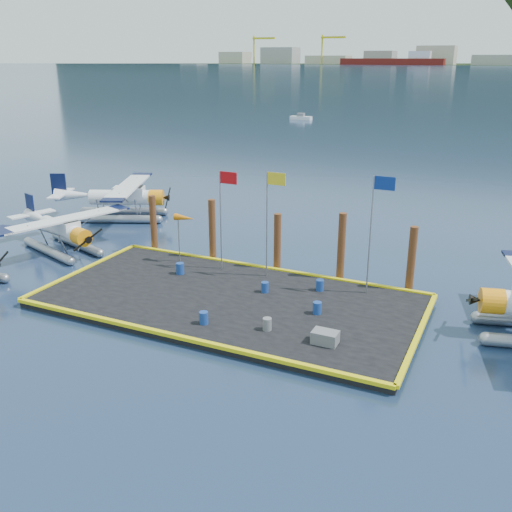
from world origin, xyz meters
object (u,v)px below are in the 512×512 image
(drum_0, at_px, (180,268))
(drum_4, at_px, (320,285))
(drum_5, at_px, (265,287))
(windsock, at_px, (185,219))
(seaplane_c, at_px, (124,200))
(drum_3, at_px, (204,318))
(piling_2, at_px, (277,244))
(crate, at_px, (325,337))
(flagpole_blue, at_px, (375,218))
(piling_0, at_px, (154,225))
(drum_2, at_px, (317,308))
(piling_3, at_px, (341,249))
(piling_4, at_px, (411,262))
(seaplane_b, at_px, (64,232))
(piling_1, at_px, (212,232))
(flagpole_red, at_px, (223,205))
(drum_1, at_px, (267,324))
(flagpole_yellow, at_px, (270,209))

(drum_0, xyz_separation_m, drum_4, (8.37, 1.10, -0.03))
(drum_5, xyz_separation_m, windsock, (-6.45, 2.28, 2.54))
(seaplane_c, bearing_deg, drum_3, 24.02)
(piling_2, bearing_deg, seaplane_c, 159.06)
(crate, height_order, flagpole_blue, flagpole_blue)
(piling_2, bearing_deg, piling_0, 180.00)
(drum_2, relative_size, crate, 0.54)
(drum_0, distance_m, drum_2, 9.41)
(seaplane_c, xyz_separation_m, piling_3, (20.15, -6.18, 0.52))
(flagpole_blue, xyz_separation_m, piling_4, (1.80, 1.60, -2.69))
(seaplane_b, xyz_separation_m, piling_0, (5.64, 2.43, 0.56))
(seaplane_b, distance_m, drum_3, 15.79)
(piling_0, relative_size, piling_3, 0.93)
(seaplane_b, bearing_deg, drum_5, 103.75)
(drum_2, relative_size, piling_1, 0.15)
(flagpole_blue, height_order, windsock, flagpole_blue)
(flagpole_red, relative_size, piling_1, 1.43)
(drum_3, relative_size, crate, 0.53)
(drum_0, bearing_deg, seaplane_c, 139.63)
(drum_2, height_order, piling_1, piling_1)
(flagpole_blue, distance_m, piling_2, 6.98)
(drum_2, distance_m, windsock, 10.92)
(seaplane_c, bearing_deg, drum_4, 43.53)
(drum_4, bearing_deg, drum_1, -96.97)
(windsock, bearing_deg, piling_0, 155.27)
(drum_3, bearing_deg, piling_2, 88.93)
(piling_3, bearing_deg, drum_4, -100.06)
(drum_2, relative_size, flagpole_blue, 0.10)
(piling_2, xyz_separation_m, piling_3, (4.00, 0.00, 0.25))
(drum_1, relative_size, flagpole_red, 0.10)
(drum_2, distance_m, drum_3, 5.73)
(crate, height_order, piling_0, piling_0)
(flagpole_red, distance_m, piling_1, 3.28)
(seaplane_b, height_order, drum_1, seaplane_b)
(drum_3, bearing_deg, seaplane_c, 137.05)
(windsock, height_order, piling_4, piling_4)
(drum_5, bearing_deg, flagpole_blue, 23.36)
(crate, relative_size, flagpole_yellow, 0.19)
(flagpole_yellow, relative_size, flagpole_blue, 0.95)
(drum_3, relative_size, drum_5, 1.06)
(flagpole_red, relative_size, piling_3, 1.40)
(flagpole_red, bearing_deg, flagpole_blue, -0.00)
(piling_4, bearing_deg, drum_4, -151.80)
(crate, bearing_deg, windsock, 150.12)
(flagpole_red, xyz_separation_m, piling_2, (2.79, 1.60, -2.50))
(seaplane_b, xyz_separation_m, flagpole_blue, (20.84, 0.83, 3.25))
(drum_4, relative_size, piling_4, 0.16)
(piling_0, bearing_deg, drum_3, -44.55)
(crate, distance_m, flagpole_red, 11.40)
(seaplane_c, relative_size, flagpole_red, 1.71)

